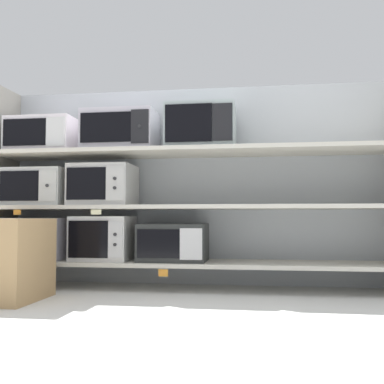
# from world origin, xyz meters

# --- Properties ---
(ground) EXTENTS (7.05, 6.00, 0.02)m
(ground) POSITION_xyz_m (0.00, -1.00, -0.01)
(ground) COLOR silver
(back_panel) EXTENTS (3.25, 0.04, 1.59)m
(back_panel) POSITION_xyz_m (0.00, 0.26, 0.79)
(back_panel) COLOR #9EA3A8
(back_panel) RESTS_ON ground
(upright_left) EXTENTS (0.05, 0.49, 1.59)m
(upright_left) POSITION_xyz_m (-1.56, 0.00, 0.79)
(upright_left) COLOR gray
(upright_left) RESTS_ON ground
(shelf_0) EXTENTS (3.05, 0.49, 0.03)m
(shelf_0) POSITION_xyz_m (0.00, 0.00, 0.19)
(shelf_0) COLOR beige
(shelf_0) RESTS_ON ground
(microwave_0) EXTENTS (0.47, 0.38, 0.32)m
(microwave_0) POSITION_xyz_m (-1.23, -0.00, 0.37)
(microwave_0) COLOR #B5B2C1
(microwave_0) RESTS_ON shelf_0
(microwave_1) EXTENTS (0.44, 0.38, 0.34)m
(microwave_1) POSITION_xyz_m (-0.69, -0.00, 0.37)
(microwave_1) COLOR silver
(microwave_1) RESTS_ON shelf_0
(microwave_2) EXTENTS (0.50, 0.38, 0.28)m
(microwave_2) POSITION_xyz_m (-0.14, -0.00, 0.35)
(microwave_2) COLOR #2B2D2C
(microwave_2) RESTS_ON shelf_0
(price_tag_0) EXTENTS (0.07, 0.00, 0.04)m
(price_tag_0) POSITION_xyz_m (-1.24, -0.25, 0.15)
(price_tag_0) COLOR white
(price_tag_1) EXTENTS (0.07, 0.00, 0.05)m
(price_tag_1) POSITION_xyz_m (-0.17, -0.25, 0.15)
(price_tag_1) COLOR orange
(shelf_1) EXTENTS (3.05, 0.49, 0.03)m
(shelf_1) POSITION_xyz_m (0.00, 0.00, 0.61)
(shelf_1) COLOR beige
(microwave_3) EXTENTS (0.48, 0.39, 0.29)m
(microwave_3) POSITION_xyz_m (-1.23, -0.00, 0.77)
(microwave_3) COLOR #B9BCB9
(microwave_3) RESTS_ON shelf_1
(microwave_4) EXTENTS (0.47, 0.41, 0.31)m
(microwave_4) POSITION_xyz_m (-0.70, -0.00, 0.78)
(microwave_4) COLOR #B9B9B5
(microwave_4) RESTS_ON shelf_1
(price_tag_2) EXTENTS (0.06, 0.00, 0.04)m
(price_tag_2) POSITION_xyz_m (-1.27, -0.25, 0.57)
(price_tag_2) COLOR orange
(price_tag_3) EXTENTS (0.08, 0.00, 0.04)m
(price_tag_3) POSITION_xyz_m (-0.66, -0.25, 0.57)
(price_tag_3) COLOR beige
(shelf_2) EXTENTS (3.05, 0.49, 0.03)m
(shelf_2) POSITION_xyz_m (0.00, 0.00, 1.03)
(shelf_2) COLOR beige
(microwave_5) EXTENTS (0.53, 0.34, 0.28)m
(microwave_5) POSITION_xyz_m (-1.20, -0.00, 1.19)
(microwave_5) COLOR silver
(microwave_5) RESTS_ON shelf_2
(microwave_6) EXTENTS (0.56, 0.36, 0.31)m
(microwave_6) POSITION_xyz_m (-0.56, -0.00, 1.20)
(microwave_6) COLOR #B9B3BF
(microwave_6) RESTS_ON shelf_2
(microwave_7) EXTENTS (0.52, 0.37, 0.34)m
(microwave_7) POSITION_xyz_m (0.07, -0.00, 1.22)
(microwave_7) COLOR #98A5A4
(microwave_7) RESTS_ON shelf_2
(shipping_carton) EXTENTS (0.53, 0.53, 0.53)m
(shipping_carton) POSITION_xyz_m (-1.16, -0.64, 0.26)
(shipping_carton) COLOR tan
(shipping_carton) RESTS_ON ground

